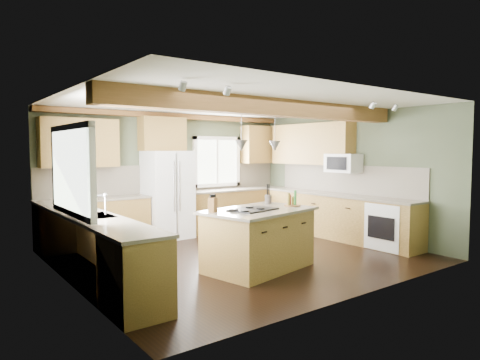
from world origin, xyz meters
TOP-DOWN VIEW (x-y plane):
  - floor at (0.00, 0.00)m, footprint 5.60×5.60m
  - ceiling at (0.00, 0.00)m, footprint 5.60×5.60m
  - wall_back at (0.00, 2.50)m, footprint 5.60×0.00m
  - wall_left at (-2.80, 0.00)m, footprint 0.00×5.00m
  - wall_right at (2.80, 0.00)m, footprint 0.00×5.00m
  - ceiling_beam at (0.00, -0.80)m, footprint 5.55×0.26m
  - soffit_trim at (0.00, 2.40)m, footprint 5.55×0.20m
  - backsplash_back at (0.00, 2.48)m, footprint 5.58×0.03m
  - backsplash_right at (2.78, 0.05)m, footprint 0.03×3.70m
  - base_cab_back_left at (-1.79, 2.20)m, footprint 2.02×0.60m
  - counter_back_left at (-1.79, 2.20)m, footprint 2.06×0.64m
  - base_cab_back_right at (1.49, 2.20)m, footprint 2.62×0.60m
  - counter_back_right at (1.49, 2.20)m, footprint 2.66×0.64m
  - base_cab_left at (-2.50, 0.05)m, footprint 0.60×3.70m
  - counter_left at (-2.50, 0.05)m, footprint 0.64×3.74m
  - base_cab_right at (2.50, 0.05)m, footprint 0.60×3.70m
  - counter_right at (2.50, 0.05)m, footprint 0.64×3.74m
  - upper_cab_back_left at (-1.99, 2.33)m, footprint 1.40×0.35m
  - upper_cab_over_fridge at (-0.30, 2.33)m, footprint 0.96×0.35m
  - upper_cab_right at (2.62, 0.90)m, footprint 0.35×2.20m
  - upper_cab_back_corner at (2.30, 2.33)m, footprint 0.90×0.35m
  - window_left at (-2.78, 0.05)m, footprint 0.04×1.60m
  - window_back at (1.15, 2.48)m, footprint 1.10×0.04m
  - sink at (-2.50, 0.05)m, footprint 0.50×0.65m
  - faucet at (-2.32, 0.05)m, footprint 0.02×0.02m
  - dishwasher at (-2.49, -1.25)m, footprint 0.60×0.60m
  - oven at (2.49, -1.25)m, footprint 0.60×0.72m
  - microwave at (2.58, -0.05)m, footprint 0.40×0.70m
  - pendant_left at (-0.66, -0.88)m, footprint 0.18×0.18m
  - pendant_right at (0.13, -0.72)m, footprint 0.18×0.18m
  - refrigerator at (-0.30, 2.12)m, footprint 0.90×0.74m
  - island at (-0.26, -0.80)m, footprint 1.76×1.28m
  - island_top at (-0.26, -0.80)m, footprint 1.89×1.41m
  - cooktop at (-0.39, -0.83)m, footprint 0.77×0.59m
  - knife_block at (-0.99, -0.65)m, footprint 0.16×0.15m
  - utensil_crock at (0.27, -0.39)m, footprint 0.14×0.14m
  - bottle_tray at (0.40, -0.83)m, footprint 0.34×0.34m

SIDE VIEW (x-z plane):
  - floor at x=0.00m, z-range 0.00..0.00m
  - dishwasher at x=-2.49m, z-range 0.01..0.85m
  - oven at x=2.49m, z-range 0.01..0.85m
  - base_cab_back_left at x=-1.79m, z-range 0.00..0.88m
  - base_cab_back_right at x=1.49m, z-range 0.00..0.88m
  - base_cab_left at x=-2.50m, z-range 0.00..0.88m
  - base_cab_right at x=2.50m, z-range 0.00..0.88m
  - island at x=-0.26m, z-range 0.00..0.88m
  - counter_back_left at x=-1.79m, z-range 0.88..0.92m
  - counter_back_right at x=1.49m, z-range 0.88..0.92m
  - counter_left at x=-2.50m, z-range 0.88..0.92m
  - counter_right at x=2.50m, z-range 0.88..0.92m
  - refrigerator at x=-0.30m, z-range 0.00..1.80m
  - island_top at x=-0.26m, z-range 0.88..0.92m
  - sink at x=-2.50m, z-range 0.89..0.92m
  - cooktop at x=-0.39m, z-range 0.92..0.94m
  - utensil_crock at x=0.27m, z-range 0.92..1.07m
  - knife_block at x=-0.99m, z-range 0.92..1.13m
  - bottle_tray at x=0.40m, z-range 0.92..1.16m
  - faucet at x=-2.32m, z-range 0.91..1.19m
  - backsplash_back at x=0.00m, z-range 0.92..1.50m
  - backsplash_right at x=2.78m, z-range 0.92..1.50m
  - wall_back at x=0.00m, z-range -1.50..4.10m
  - wall_left at x=-2.80m, z-range -1.20..3.80m
  - wall_right at x=2.80m, z-range -1.20..3.80m
  - window_back at x=1.15m, z-range 1.05..2.05m
  - window_left at x=-2.78m, z-range 1.02..2.08m
  - microwave at x=2.58m, z-range 1.36..1.74m
  - pendant_left at x=-0.66m, z-range 1.80..1.96m
  - pendant_right at x=0.13m, z-range 1.80..1.96m
  - upper_cab_back_left at x=-1.99m, z-range 1.50..2.40m
  - upper_cab_right at x=2.62m, z-range 1.50..2.40m
  - upper_cab_back_corner at x=2.30m, z-range 1.50..2.40m
  - upper_cab_over_fridge at x=-0.30m, z-range 1.80..2.50m
  - ceiling_beam at x=0.00m, z-range 2.34..2.60m
  - soffit_trim at x=0.00m, z-range 2.49..2.59m
  - ceiling at x=0.00m, z-range 2.60..2.60m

